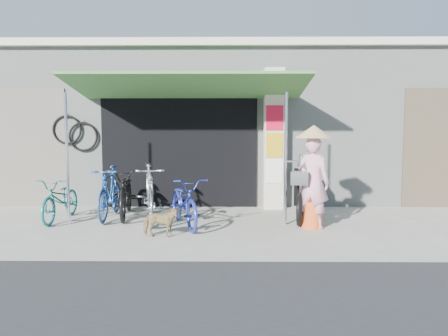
{
  "coord_description": "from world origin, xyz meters",
  "views": [
    {
      "loc": [
        -0.11,
        -6.98,
        1.7
      ],
      "look_at": [
        -0.2,
        1.0,
        1.0
      ],
      "focal_mm": 35.0,
      "sensor_mm": 36.0,
      "label": 1
    }
  ],
  "objects_px": {
    "bike_silver": "(150,193)",
    "moped": "(303,191)",
    "bike_black": "(126,192)",
    "bike_blue": "(110,192)",
    "street_dog": "(160,222)",
    "nun": "(313,178)",
    "bike_navy": "(185,202)",
    "bike_teal": "(61,199)"
  },
  "relations": [
    {
      "from": "bike_silver",
      "to": "moped",
      "type": "distance_m",
      "value": 2.91
    },
    {
      "from": "bike_black",
      "to": "bike_silver",
      "type": "bearing_deg",
      "value": -49.41
    },
    {
      "from": "moped",
      "to": "bike_blue",
      "type": "bearing_deg",
      "value": -165.65
    },
    {
      "from": "bike_blue",
      "to": "street_dog",
      "type": "distance_m",
      "value": 1.91
    },
    {
      "from": "bike_black",
      "to": "street_dog",
      "type": "bearing_deg",
      "value": -68.98
    },
    {
      "from": "moped",
      "to": "nun",
      "type": "relative_size",
      "value": 1.14
    },
    {
      "from": "bike_navy",
      "to": "moped",
      "type": "relative_size",
      "value": 0.82
    },
    {
      "from": "bike_navy",
      "to": "nun",
      "type": "distance_m",
      "value": 2.28
    },
    {
      "from": "bike_blue",
      "to": "moped",
      "type": "height_order",
      "value": "moped"
    },
    {
      "from": "bike_silver",
      "to": "nun",
      "type": "xyz_separation_m",
      "value": [
        2.91,
        -0.46,
        0.35
      ]
    },
    {
      "from": "bike_silver",
      "to": "street_dog",
      "type": "xyz_separation_m",
      "value": [
        0.38,
        -1.17,
        -0.29
      ]
    },
    {
      "from": "bike_teal",
      "to": "moped",
      "type": "relative_size",
      "value": 0.76
    },
    {
      "from": "bike_silver",
      "to": "bike_navy",
      "type": "distance_m",
      "value": 0.78
    },
    {
      "from": "bike_navy",
      "to": "bike_teal",
      "type": "bearing_deg",
      "value": 149.25
    },
    {
      "from": "bike_blue",
      "to": "moped",
      "type": "distance_m",
      "value": 3.7
    },
    {
      "from": "bike_teal",
      "to": "bike_navy",
      "type": "relative_size",
      "value": 0.93
    },
    {
      "from": "nun",
      "to": "bike_silver",
      "type": "bearing_deg",
      "value": 26.58
    },
    {
      "from": "bike_silver",
      "to": "bike_navy",
      "type": "xyz_separation_m",
      "value": [
        0.68,
        -0.36,
        -0.09
      ]
    },
    {
      "from": "bike_teal",
      "to": "bike_blue",
      "type": "distance_m",
      "value": 0.89
    },
    {
      "from": "street_dog",
      "to": "moped",
      "type": "xyz_separation_m",
      "value": [
        2.51,
        1.57,
        0.29
      ]
    },
    {
      "from": "bike_teal",
      "to": "bike_black",
      "type": "relative_size",
      "value": 0.84
    },
    {
      "from": "bike_black",
      "to": "street_dog",
      "type": "height_order",
      "value": "bike_black"
    },
    {
      "from": "bike_silver",
      "to": "bike_blue",
      "type": "bearing_deg",
      "value": 147.64
    },
    {
      "from": "bike_teal",
      "to": "street_dog",
      "type": "distance_m",
      "value": 2.43
    },
    {
      "from": "bike_teal",
      "to": "nun",
      "type": "distance_m",
      "value": 4.66
    },
    {
      "from": "street_dog",
      "to": "moped",
      "type": "relative_size",
      "value": 0.28
    },
    {
      "from": "moped",
      "to": "nun",
      "type": "bearing_deg",
      "value": -75.37
    },
    {
      "from": "bike_blue",
      "to": "bike_silver",
      "type": "xyz_separation_m",
      "value": [
        0.82,
        -0.3,
        0.03
      ]
    },
    {
      "from": "moped",
      "to": "bike_navy",
      "type": "bearing_deg",
      "value": -148.16
    },
    {
      "from": "bike_black",
      "to": "nun",
      "type": "bearing_deg",
      "value": -23.31
    },
    {
      "from": "bike_navy",
      "to": "moped",
      "type": "bearing_deg",
      "value": -0.59
    },
    {
      "from": "bike_silver",
      "to": "moped",
      "type": "xyz_separation_m",
      "value": [
        2.89,
        0.4,
        -0.0
      ]
    },
    {
      "from": "moped",
      "to": "nun",
      "type": "xyz_separation_m",
      "value": [
        0.03,
        -0.87,
        0.35
      ]
    },
    {
      "from": "street_dog",
      "to": "bike_silver",
      "type": "bearing_deg",
      "value": 19.27
    },
    {
      "from": "bike_navy",
      "to": "nun",
      "type": "bearing_deg",
      "value": -22.31
    },
    {
      "from": "bike_blue",
      "to": "bike_black",
      "type": "relative_size",
      "value": 0.91
    },
    {
      "from": "bike_black",
      "to": "nun",
      "type": "relative_size",
      "value": 1.04
    },
    {
      "from": "bike_black",
      "to": "bike_navy",
      "type": "relative_size",
      "value": 1.1
    },
    {
      "from": "bike_silver",
      "to": "bike_black",
      "type": "bearing_deg",
      "value": 126.43
    },
    {
      "from": "street_dog",
      "to": "nun",
      "type": "distance_m",
      "value": 2.71
    },
    {
      "from": "bike_silver",
      "to": "street_dog",
      "type": "distance_m",
      "value": 1.26
    },
    {
      "from": "bike_teal",
      "to": "moped",
      "type": "bearing_deg",
      "value": 5.64
    }
  ]
}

